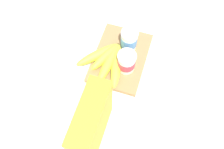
{
  "coord_description": "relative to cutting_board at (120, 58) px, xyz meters",
  "views": [
    {
      "loc": [
        0.46,
        0.11,
        0.84
      ],
      "look_at": [
        0.11,
        0.0,
        0.07
      ],
      "focal_mm": 38.1,
      "sensor_mm": 36.0,
      "label": 1
    }
  ],
  "objects": [
    {
      "name": "ground_plane",
      "position": [
        0.0,
        0.0,
        -0.01
      ],
      "size": [
        2.4,
        2.4,
        0.0
      ],
      "primitive_type": "plane",
      "color": "silver"
    },
    {
      "name": "cutting_board",
      "position": [
        0.0,
        0.0,
        0.0
      ],
      "size": [
        0.28,
        0.2,
        0.02
      ],
      "primitive_type": "cube",
      "color": "#A37A4C",
      "rests_on": "ground_plane"
    },
    {
      "name": "cereal_box",
      "position": [
        0.31,
        0.0,
        0.11
      ],
      "size": [
        0.2,
        0.07,
        0.25
      ],
      "primitive_type": "cube",
      "rotation": [
        0.0,
        0.0,
        0.0
      ],
      "color": "yellow",
      "rests_on": "ground_plane"
    },
    {
      "name": "yogurt_cup_front",
      "position": [
        -0.06,
        0.02,
        0.06
      ],
      "size": [
        0.07,
        0.07,
        0.09
      ],
      "color": "white",
      "rests_on": "cutting_board"
    },
    {
      "name": "yogurt_cup_back",
      "position": [
        0.04,
        0.03,
        0.05
      ],
      "size": [
        0.07,
        0.07,
        0.09
      ],
      "color": "white",
      "rests_on": "cutting_board"
    },
    {
      "name": "banana_bunch",
      "position": [
        0.04,
        -0.04,
        0.03
      ],
      "size": [
        0.2,
        0.2,
        0.04
      ],
      "color": "yellow",
      "rests_on": "cutting_board"
    },
    {
      "name": "spoon",
      "position": [
        -0.22,
        -0.01,
        -0.01
      ],
      "size": [
        0.04,
        0.13,
        0.01
      ],
      "color": "silver",
      "rests_on": "ground_plane"
    }
  ]
}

